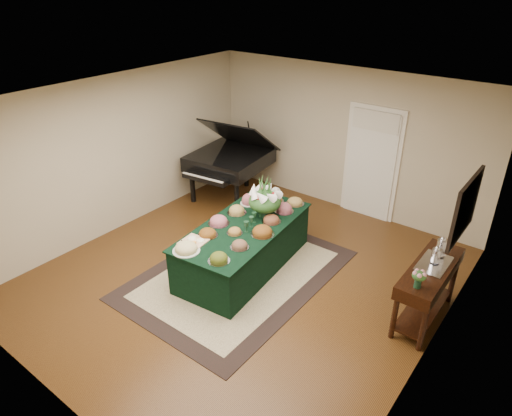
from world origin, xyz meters
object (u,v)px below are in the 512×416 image
Objects in this scene: floral_centerpiece at (265,198)px; mahogany_sideboard at (429,279)px; buffet_table at (244,246)px; grand_piano at (230,159)px.

floral_centerpiece reaches higher than mahogany_sideboard.
buffet_table is 2.71m from mahogany_sideboard.
floral_centerpiece is 0.30× the size of grand_piano.
grand_piano is at bearing 135.17° from buffet_table.
mahogany_sideboard is at bearing -15.86° from grand_piano.
buffet_table is 1.77× the size of mahogany_sideboard.
floral_centerpiece is 2.62m from mahogany_sideboard.
floral_centerpiece is at bearing -178.51° from mahogany_sideboard.
buffet_table is 0.82m from floral_centerpiece.
mahogany_sideboard is at bearing 1.49° from floral_centerpiece.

